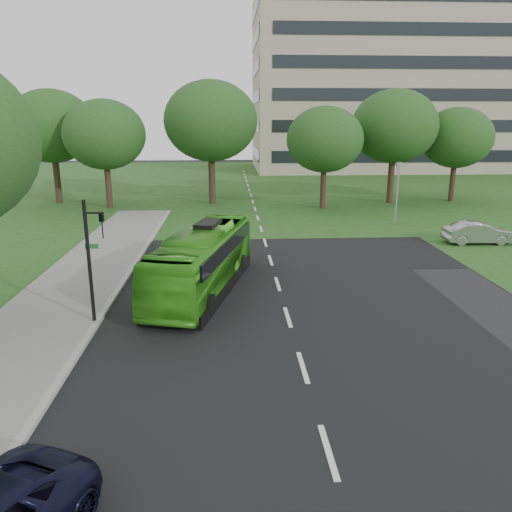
{
  "coord_description": "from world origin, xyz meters",
  "views": [
    {
      "loc": [
        -2.17,
        -15.65,
        7.28
      ],
      "look_at": [
        -1.04,
        5.12,
        1.6
      ],
      "focal_mm": 35.0,
      "sensor_mm": 36.0,
      "label": 1
    }
  ],
  "objects_px": {
    "tree_park_c": "(325,140)",
    "tree_park_f": "(52,126)",
    "camera_pole": "(398,184)",
    "tree_park_e": "(457,138)",
    "sedan": "(478,233)",
    "tree_park_a": "(105,135)",
    "tree_park_b": "(211,121)",
    "traffic_light": "(92,253)",
    "bus": "(203,261)",
    "tree_park_d": "(394,127)",
    "office_building": "(389,84)"
  },
  "relations": [
    {
      "from": "tree_park_c",
      "to": "traffic_light",
      "type": "relative_size",
      "value": 1.82
    },
    {
      "from": "tree_park_f",
      "to": "tree_park_d",
      "type": "bearing_deg",
      "value": -3.09
    },
    {
      "from": "tree_park_b",
      "to": "sedan",
      "type": "distance_m",
      "value": 23.97
    },
    {
      "from": "tree_park_a",
      "to": "tree_park_e",
      "type": "height_order",
      "value": "tree_park_a"
    },
    {
      "from": "bus",
      "to": "office_building",
      "type": "bearing_deg",
      "value": 79.79
    },
    {
      "from": "tree_park_a",
      "to": "sedan",
      "type": "relative_size",
      "value": 2.21
    },
    {
      "from": "traffic_light",
      "to": "camera_pole",
      "type": "height_order",
      "value": "traffic_light"
    },
    {
      "from": "tree_park_b",
      "to": "sedan",
      "type": "bearing_deg",
      "value": -44.06
    },
    {
      "from": "tree_park_b",
      "to": "traffic_light",
      "type": "bearing_deg",
      "value": -97.02
    },
    {
      "from": "tree_park_d",
      "to": "camera_pole",
      "type": "distance_m",
      "value": 9.98
    },
    {
      "from": "tree_park_c",
      "to": "tree_park_f",
      "type": "relative_size",
      "value": 0.85
    },
    {
      "from": "tree_park_d",
      "to": "tree_park_f",
      "type": "xyz_separation_m",
      "value": [
        -29.97,
        1.62,
        0.03
      ]
    },
    {
      "from": "tree_park_b",
      "to": "camera_pole",
      "type": "xyz_separation_m",
      "value": [
        13.68,
        -9.37,
        -4.37
      ]
    },
    {
      "from": "tree_park_e",
      "to": "bus",
      "type": "distance_m",
      "value": 32.55
    },
    {
      "from": "office_building",
      "to": "tree_park_c",
      "type": "relative_size",
      "value": 4.76
    },
    {
      "from": "tree_park_f",
      "to": "bus",
      "type": "relative_size",
      "value": 1.02
    },
    {
      "from": "tree_park_e",
      "to": "camera_pole",
      "type": "height_order",
      "value": "tree_park_e"
    },
    {
      "from": "tree_park_a",
      "to": "tree_park_b",
      "type": "height_order",
      "value": "tree_park_b"
    },
    {
      "from": "tree_park_d",
      "to": "office_building",
      "type": "bearing_deg",
      "value": 73.94
    },
    {
      "from": "tree_park_c",
      "to": "camera_pole",
      "type": "bearing_deg",
      "value": -56.21
    },
    {
      "from": "tree_park_e",
      "to": "tree_park_f",
      "type": "xyz_separation_m",
      "value": [
        -35.93,
        1.03,
        1.03
      ]
    },
    {
      "from": "tree_park_d",
      "to": "sedan",
      "type": "bearing_deg",
      "value": -88.08
    },
    {
      "from": "tree_park_d",
      "to": "traffic_light",
      "type": "xyz_separation_m",
      "value": [
        -19.43,
        -26.92,
        -4.01
      ]
    },
    {
      "from": "tree_park_a",
      "to": "sedan",
      "type": "xyz_separation_m",
      "value": [
        25.31,
        -14.3,
        -5.44
      ]
    },
    {
      "from": "tree_park_c",
      "to": "bus",
      "type": "xyz_separation_m",
      "value": [
        -9.14,
        -20.72,
        -4.37
      ]
    },
    {
      "from": "sedan",
      "to": "tree_park_d",
      "type": "bearing_deg",
      "value": 3.31
    },
    {
      "from": "sedan",
      "to": "camera_pole",
      "type": "xyz_separation_m",
      "value": [
        -2.9,
        6.67,
        2.15
      ]
    },
    {
      "from": "bus",
      "to": "camera_pole",
      "type": "height_order",
      "value": "camera_pole"
    },
    {
      "from": "tree_park_b",
      "to": "bus",
      "type": "distance_m",
      "value": 24.49
    },
    {
      "from": "bus",
      "to": "camera_pole",
      "type": "distance_m",
      "value": 19.71
    },
    {
      "from": "sedan",
      "to": "tree_park_c",
      "type": "bearing_deg",
      "value": 30.14
    },
    {
      "from": "camera_pole",
      "to": "sedan",
      "type": "bearing_deg",
      "value": -71.11
    },
    {
      "from": "tree_park_d",
      "to": "bus",
      "type": "relative_size",
      "value": 1.02
    },
    {
      "from": "tree_park_c",
      "to": "sedan",
      "type": "distance_m",
      "value": 15.64
    },
    {
      "from": "tree_park_a",
      "to": "tree_park_c",
      "type": "relative_size",
      "value": 1.07
    },
    {
      "from": "tree_park_f",
      "to": "camera_pole",
      "type": "xyz_separation_m",
      "value": [
        27.6,
        -10.49,
        -3.93
      ]
    },
    {
      "from": "tree_park_f",
      "to": "sedan",
      "type": "distance_m",
      "value": 35.51
    },
    {
      "from": "camera_pole",
      "to": "tree_park_f",
      "type": "bearing_deg",
      "value": 154.61
    },
    {
      "from": "tree_park_c",
      "to": "tree_park_b",
      "type": "bearing_deg",
      "value": 162.07
    },
    {
      "from": "tree_park_b",
      "to": "tree_park_f",
      "type": "xyz_separation_m",
      "value": [
        -13.92,
        1.11,
        -0.43
      ]
    },
    {
      "from": "office_building",
      "to": "tree_park_f",
      "type": "height_order",
      "value": "office_building"
    },
    {
      "from": "tree_park_a",
      "to": "traffic_light",
      "type": "bearing_deg",
      "value": -78.21
    },
    {
      "from": "traffic_light",
      "to": "bus",
      "type": "bearing_deg",
      "value": 53.83
    },
    {
      "from": "tree_park_b",
      "to": "bus",
      "type": "xyz_separation_m",
      "value": [
        0.31,
        -23.78,
        -5.84
      ]
    },
    {
      "from": "tree_park_b",
      "to": "tree_park_c",
      "type": "bearing_deg",
      "value": -17.93
    },
    {
      "from": "traffic_light",
      "to": "camera_pole",
      "type": "xyz_separation_m",
      "value": [
        17.05,
        18.05,
        0.1
      ]
    },
    {
      "from": "tree_park_e",
      "to": "sedan",
      "type": "bearing_deg",
      "value": -108.65
    },
    {
      "from": "tree_park_f",
      "to": "sedan",
      "type": "bearing_deg",
      "value": -29.36
    },
    {
      "from": "bus",
      "to": "tree_park_b",
      "type": "bearing_deg",
      "value": 104.66
    },
    {
      "from": "tree_park_d",
      "to": "tree_park_b",
      "type": "bearing_deg",
      "value": 178.2
    }
  ]
}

